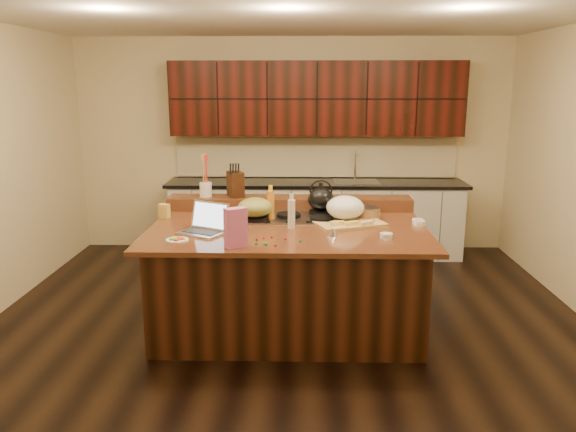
{
  "coord_description": "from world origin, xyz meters",
  "views": [
    {
      "loc": [
        0.11,
        -4.74,
        2.14
      ],
      "look_at": [
        0.0,
        0.05,
        1.0
      ],
      "focal_mm": 35.0,
      "sensor_mm": 36.0,
      "label": 1
    }
  ],
  "objects": [
    {
      "name": "gumdrop_5",
      "position": [
        0.11,
        -0.49,
        0.93
      ],
      "size": [
        0.02,
        0.02,
        0.02
      ],
      "primitive_type": "ellipsoid",
      "color": "#198C26",
      "rests_on": "island"
    },
    {
      "name": "strainer_bowl",
      "position": [
        0.72,
        0.3,
        0.97
      ],
      "size": [
        0.28,
        0.28,
        0.09
      ],
      "primitive_type": "cylinder",
      "rotation": [
        0.0,
        0.0,
        0.2
      ],
      "color": "#996B3F",
      "rests_on": "island"
    },
    {
      "name": "utensil_crock",
      "position": [
        -0.83,
        0.7,
        1.11
      ],
      "size": [
        0.15,
        0.15,
        0.14
      ],
      "primitive_type": "cylinder",
      "rotation": [
        0.0,
        0.0,
        -0.27
      ],
      "color": "white",
      "rests_on": "back_ledge"
    },
    {
      "name": "oil_bottle",
      "position": [
        -0.16,
        0.22,
        1.06
      ],
      "size": [
        0.07,
        0.07,
        0.27
      ],
      "primitive_type": "cylinder",
      "rotation": [
        0.0,
        0.0,
        -0.06
      ],
      "color": "#C67522",
      "rests_on": "island"
    },
    {
      "name": "island",
      "position": [
        0.0,
        0.0,
        0.46
      ],
      "size": [
        2.4,
        1.6,
        0.92
      ],
      "color": "black",
      "rests_on": "ground"
    },
    {
      "name": "gumdrop_3",
      "position": [
        -0.15,
        -0.59,
        0.93
      ],
      "size": [
        0.02,
        0.02,
        0.02
      ],
      "primitive_type": "ellipsoid",
      "color": "#198C26",
      "rests_on": "island"
    },
    {
      "name": "back_ledge",
      "position": [
        0.0,
        0.7,
        0.98
      ],
      "size": [
        2.4,
        0.3,
        0.12
      ],
      "primitive_type": "cube",
      "color": "black",
      "rests_on": "island"
    },
    {
      "name": "wooden_tray",
      "position": [
        0.52,
        0.15,
        1.03
      ],
      "size": [
        0.69,
        0.6,
        0.24
      ],
      "rotation": [
        0.0,
        0.0,
        0.35
      ],
      "color": "tan",
      "rests_on": "island"
    },
    {
      "name": "kettle",
      "position": [
        0.3,
        0.43,
        1.07
      ],
      "size": [
        0.32,
        0.32,
        0.22
      ],
      "primitive_type": "ellipsoid",
      "rotation": [
        0.0,
        0.0,
        0.38
      ],
      "color": "black",
      "rests_on": "cooktop"
    },
    {
      "name": "kitchen_timer",
      "position": [
        0.37,
        -0.31,
        0.96
      ],
      "size": [
        0.08,
        0.08,
        0.07
      ],
      "primitive_type": "cone",
      "rotation": [
        0.0,
        0.0,
        -0.05
      ],
      "color": "silver",
      "rests_on": "island"
    },
    {
      "name": "gumdrop_2",
      "position": [
        -0.08,
        -0.62,
        0.93
      ],
      "size": [
        0.02,
        0.02,
        0.02
      ],
      "primitive_type": "ellipsoid",
      "color": "red",
      "rests_on": "island"
    },
    {
      "name": "ramekin_c",
      "position": [
        1.15,
        0.11,
        0.94
      ],
      "size": [
        0.1,
        0.1,
        0.04
      ],
      "primitive_type": "cylinder",
      "rotation": [
        0.0,
        0.0,
        0.05
      ],
      "color": "white",
      "rests_on": "island"
    },
    {
      "name": "gumdrop_0",
      "position": [
        -0.24,
        -0.46,
        0.93
      ],
      "size": [
        0.02,
        0.02,
        0.02
      ],
      "primitive_type": "ellipsoid",
      "color": "red",
      "rests_on": "island"
    },
    {
      "name": "gumdrop_7",
      "position": [
        -0.23,
        -0.58,
        0.93
      ],
      "size": [
        0.02,
        0.02,
        0.02
      ],
      "primitive_type": "ellipsoid",
      "color": "#198C26",
      "rests_on": "island"
    },
    {
      "name": "gumdrop_4",
      "position": [
        -0.01,
        -0.44,
        0.93
      ],
      "size": [
        0.02,
        0.02,
        0.02
      ],
      "primitive_type": "ellipsoid",
      "color": "red",
      "rests_on": "island"
    },
    {
      "name": "knife_block",
      "position": [
        -0.53,
        0.7,
        1.16
      ],
      "size": [
        0.2,
        0.24,
        0.25
      ],
      "primitive_type": "cube",
      "rotation": [
        0.0,
        0.0,
        0.42
      ],
      "color": "black",
      "rests_on": "back_ledge"
    },
    {
      "name": "pink_bag",
      "position": [
        -0.38,
        -0.64,
        1.07
      ],
      "size": [
        0.18,
        0.16,
        0.3
      ],
      "primitive_type": "cube",
      "rotation": [
        0.0,
        0.0,
        0.56
      ],
      "color": "#D0619C",
      "rests_on": "island"
    },
    {
      "name": "cooktop",
      "position": [
        0.0,
        0.3,
        0.94
      ],
      "size": [
        0.92,
        0.52,
        0.05
      ],
      "color": "gray",
      "rests_on": "island"
    },
    {
      "name": "package_box",
      "position": [
        -1.15,
        0.28,
        0.99
      ],
      "size": [
        0.11,
        0.1,
        0.13
      ],
      "primitive_type": "cube",
      "rotation": [
        0.0,
        0.0,
        -0.37
      ],
      "color": "gold",
      "rests_on": "island"
    },
    {
      "name": "laptop",
      "position": [
        -0.69,
        -0.22,
        0.99
      ],
      "size": [
        0.45,
        0.42,
        0.25
      ],
      "rotation": [
        0.0,
        0.0,
        -0.48
      ],
      "color": "#B7B7BC",
      "rests_on": "island"
    },
    {
      "name": "gumdrop_1",
      "position": [
        -0.17,
        -0.57,
        0.93
      ],
      "size": [
        0.02,
        0.02,
        0.02
      ],
      "primitive_type": "ellipsoid",
      "color": "#198C26",
      "rests_on": "island"
    },
    {
      "name": "candy_plate",
      "position": [
        -0.87,
        -0.48,
        0.93
      ],
      "size": [
        0.21,
        0.21,
        0.01
      ],
      "primitive_type": "cylinder",
      "rotation": [
        0.0,
        0.0,
        0.19
      ],
      "color": "white",
      "rests_on": "island"
    },
    {
      "name": "gumdrop_6",
      "position": [
        -0.18,
        -0.42,
        0.93
      ],
      "size": [
        0.02,
        0.02,
        0.02
      ],
      "primitive_type": "ellipsoid",
      "color": "red",
      "rests_on": "island"
    },
    {
      "name": "green_bowl",
      "position": [
        -0.3,
        0.17,
        1.05
      ],
      "size": [
        0.38,
        0.38,
        0.17
      ],
      "primitive_type": "ellipsoid",
      "rotation": [
        0.0,
        0.0,
        0.24
      ],
      "color": "olive",
      "rests_on": "cooktop"
    },
    {
      "name": "gumdrop_8",
      "position": [
        -0.12,
        -0.39,
        0.93
      ],
      "size": [
        0.02,
        0.02,
        0.02
      ],
      "primitive_type": "ellipsoid",
      "color": "red",
      "rests_on": "island"
    },
    {
      "name": "back_counter",
      "position": [
        0.3,
        2.23,
        0.98
      ],
      "size": [
        3.7,
        0.66,
        2.4
      ],
      "color": "silver",
      "rests_on": "ground"
    },
    {
      "name": "vinegar_bottle",
      "position": [
        0.03,
        -0.07,
        1.04
      ],
      "size": [
        0.08,
        0.08,
        0.25
      ],
      "primitive_type": "cylinder",
      "rotation": [
        0.0,
        0.0,
        -0.27
      ],
      "color": "silver",
      "rests_on": "island"
    },
    {
      "name": "ramekin_b",
      "position": [
        1.15,
        0.04,
        0.94
      ],
      "size": [
        0.12,
        0.12,
        0.04
      ],
      "primitive_type": "cylinder",
      "rotation": [
        0.0,
        0.0,
        -0.27
      ],
      "color": "white",
      "rests_on": "island"
    },
    {
      "name": "room",
      "position": [
        0.0,
        0.0,
        1.35
      ],
      "size": [
        5.52,
        5.02,
        2.72
      ],
      "color": "black",
      "rests_on": "ground"
    },
    {
      "name": "ramekin_a",
      "position": [
        0.8,
        -0.38,
        0.94
      ],
      "size": [
        0.1,
        0.1,
        0.04
      ],
      "primitive_type": "cylinder",
      "rotation": [
        0.0,
        0.0,
        -0.0
      ],
      "color": "white",
      "rests_on": "island"
    }
  ]
}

